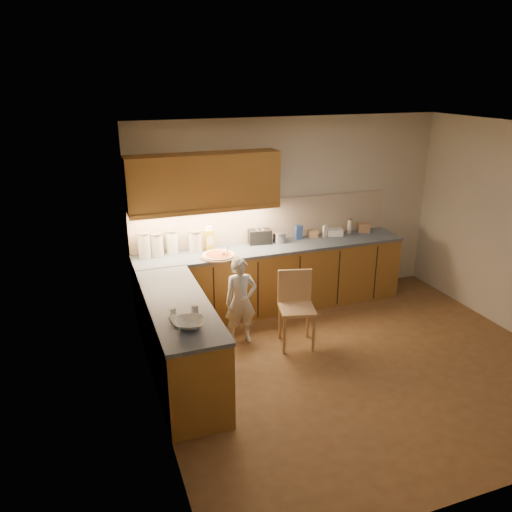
# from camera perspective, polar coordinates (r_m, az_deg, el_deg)

# --- Properties ---
(room) EXTENTS (4.54, 4.50, 2.62)m
(room) POSITION_cam_1_polar(r_m,az_deg,el_deg) (5.29, 12.71, 3.71)
(room) COLOR brown
(room) RESTS_ON ground
(l_counter) EXTENTS (3.77, 2.62, 0.92)m
(l_counter) POSITION_cam_1_polar(r_m,az_deg,el_deg) (6.39, -1.18, -4.54)
(l_counter) COLOR olive
(l_counter) RESTS_ON ground
(backsplash) EXTENTS (3.75, 0.02, 0.58)m
(backsplash) POSITION_cam_1_polar(r_m,az_deg,el_deg) (6.96, 1.10, 4.12)
(backsplash) COLOR #C5B299
(backsplash) RESTS_ON l_counter
(upper_cabinets) EXTENTS (1.95, 0.36, 0.73)m
(upper_cabinets) POSITION_cam_1_polar(r_m,az_deg,el_deg) (6.40, -5.98, 8.48)
(upper_cabinets) COLOR olive
(upper_cabinets) RESTS_ON ground
(pizza_on_board) EXTENTS (0.46, 0.46, 0.19)m
(pizza_on_board) POSITION_cam_1_polar(r_m,az_deg,el_deg) (6.39, -4.28, 0.06)
(pizza_on_board) COLOR #A07A50
(pizza_on_board) RESTS_ON l_counter
(child) EXTENTS (0.41, 0.29, 1.08)m
(child) POSITION_cam_1_polar(r_m,az_deg,el_deg) (6.05, -1.76, -5.16)
(child) COLOR silver
(child) RESTS_ON ground
(wooden_chair) EXTENTS (0.50, 0.50, 0.92)m
(wooden_chair) POSITION_cam_1_polar(r_m,az_deg,el_deg) (6.05, 4.59, -5.36)
(wooden_chair) COLOR tan
(wooden_chair) RESTS_ON ground
(mixing_bowl) EXTENTS (0.35, 0.35, 0.07)m
(mixing_bowl) POSITION_cam_1_polar(r_m,az_deg,el_deg) (4.69, -7.55, -7.64)
(mixing_bowl) COLOR silver
(mixing_bowl) RESTS_ON l_counter
(canister_a) EXTENTS (0.17, 0.17, 0.34)m
(canister_a) POSITION_cam_1_polar(r_m,az_deg,el_deg) (6.46, -12.65, 1.24)
(canister_a) COLOR beige
(canister_a) RESTS_ON l_counter
(canister_b) EXTENTS (0.18, 0.18, 0.31)m
(canister_b) POSITION_cam_1_polar(r_m,az_deg,el_deg) (6.50, -11.29, 1.32)
(canister_b) COLOR beige
(canister_b) RESTS_ON l_counter
(canister_c) EXTENTS (0.16, 0.16, 0.31)m
(canister_c) POSITION_cam_1_polar(r_m,az_deg,el_deg) (6.57, -9.58, 1.64)
(canister_c) COLOR white
(canister_c) RESTS_ON l_counter
(canister_d) EXTENTS (0.18, 0.18, 0.29)m
(canister_d) POSITION_cam_1_polar(r_m,az_deg,el_deg) (6.58, -6.95, 1.72)
(canister_d) COLOR white
(canister_d) RESTS_ON l_counter
(oil_jug) EXTENTS (0.12, 0.10, 0.33)m
(oil_jug) POSITION_cam_1_polar(r_m,az_deg,el_deg) (6.62, -5.37, 1.91)
(oil_jug) COLOR gold
(oil_jug) RESTS_ON l_counter
(toaster) EXTENTS (0.33, 0.22, 0.20)m
(toaster) POSITION_cam_1_polar(r_m,az_deg,el_deg) (6.87, 0.43, 2.24)
(toaster) COLOR black
(toaster) RESTS_ON l_counter
(steel_pot) EXTENTS (0.19, 0.19, 0.14)m
(steel_pot) POSITION_cam_1_polar(r_m,az_deg,el_deg) (6.93, 2.69, 2.14)
(steel_pot) COLOR #BABABF
(steel_pot) RESTS_ON l_counter
(blue_box) EXTENTS (0.10, 0.07, 0.20)m
(blue_box) POSITION_cam_1_polar(r_m,az_deg,el_deg) (7.08, 4.89, 2.74)
(blue_box) COLOR #314B93
(blue_box) RESTS_ON l_counter
(card_box_a) EXTENTS (0.16, 0.13, 0.10)m
(card_box_a) POSITION_cam_1_polar(r_m,az_deg,el_deg) (7.21, 6.55, 2.56)
(card_box_a) COLOR tan
(card_box_a) RESTS_ON l_counter
(white_bottle) EXTENTS (0.06, 0.06, 0.16)m
(white_bottle) POSITION_cam_1_polar(r_m,az_deg,el_deg) (7.23, 7.87, 2.82)
(white_bottle) COLOR white
(white_bottle) RESTS_ON l_counter
(flat_pack) EXTENTS (0.26, 0.22, 0.09)m
(flat_pack) POSITION_cam_1_polar(r_m,az_deg,el_deg) (7.33, 8.99, 2.70)
(flat_pack) COLOR silver
(flat_pack) RESTS_ON l_counter
(tall_jar) EXTENTS (0.07, 0.07, 0.21)m
(tall_jar) POSITION_cam_1_polar(r_m,az_deg,el_deg) (7.45, 10.64, 3.40)
(tall_jar) COLOR white
(tall_jar) RESTS_ON l_counter
(card_box_b) EXTENTS (0.20, 0.18, 0.13)m
(card_box_b) POSITION_cam_1_polar(r_m,az_deg,el_deg) (7.56, 12.22, 3.18)
(card_box_b) COLOR #A27957
(card_box_b) RESTS_ON l_counter
(dough_cloth) EXTENTS (0.28, 0.23, 0.02)m
(dough_cloth) POSITION_cam_1_polar(r_m,az_deg,el_deg) (4.84, -8.16, -7.10)
(dough_cloth) COLOR silver
(dough_cloth) RESTS_ON l_counter
(spice_jar_a) EXTENTS (0.08, 0.08, 0.08)m
(spice_jar_a) POSITION_cam_1_polar(r_m,az_deg,el_deg) (4.92, -9.46, -6.29)
(spice_jar_a) COLOR white
(spice_jar_a) RESTS_ON l_counter
(spice_jar_b) EXTENTS (0.07, 0.07, 0.09)m
(spice_jar_b) POSITION_cam_1_polar(r_m,az_deg,el_deg) (4.92, -7.00, -6.05)
(spice_jar_b) COLOR silver
(spice_jar_b) RESTS_ON l_counter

